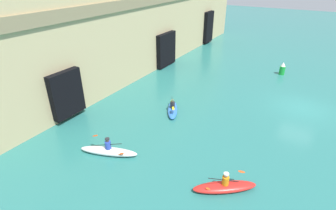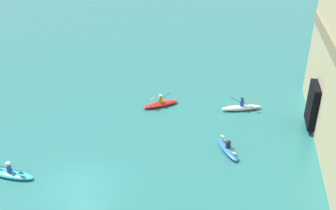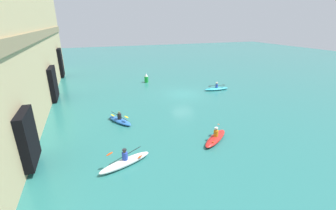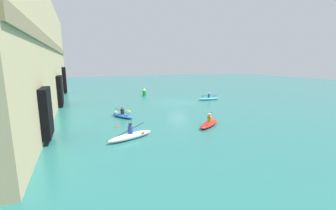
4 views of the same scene
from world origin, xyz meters
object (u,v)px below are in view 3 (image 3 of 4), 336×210
Objects in this scene: kayak_red at (216,138)px; kayak_white at (125,162)px; kayak_blue at (120,120)px; marker_buoy at (146,78)px; kayak_cyan at (216,89)px.

kayak_white reaches higher than kayak_red.
kayak_blue is 13.91m from marker_buoy.
kayak_cyan is 2.56× the size of marker_buoy.
kayak_red is 6.87m from kayak_white.
kayak_cyan is at bearing -159.36° from kayak_white.
kayak_white is 20.13m from marker_buoy.
kayak_blue is at bearing -78.99° from kayak_red.
kayak_red is (-5.65, -6.19, 0.01)m from kayak_blue.
kayak_cyan reaches higher than kayak_blue.
kayak_red is 0.87× the size of kayak_white.
kayak_white is (-6.44, 0.64, 0.04)m from kayak_blue.
kayak_blue is 2.20× the size of marker_buoy.
marker_buoy is at bearing -53.63° from kayak_blue.
kayak_white is at bearing 161.37° from marker_buoy.
kayak_red is at bearing 61.10° from kayak_cyan.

